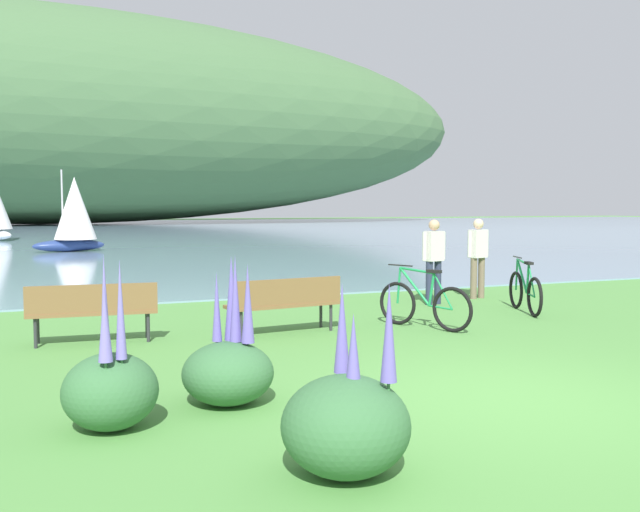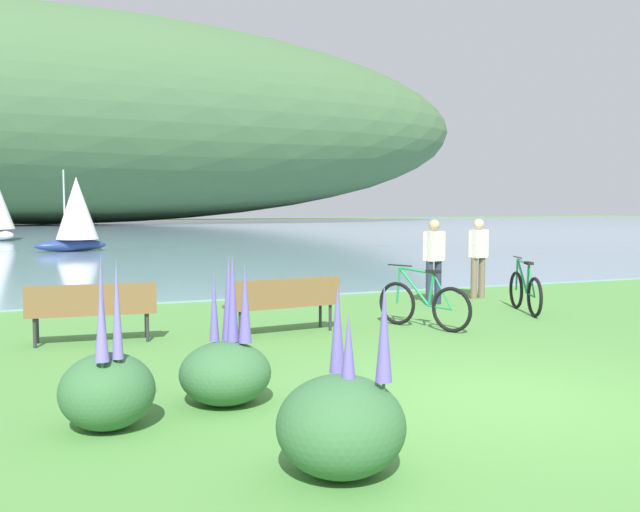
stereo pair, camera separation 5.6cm
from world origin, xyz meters
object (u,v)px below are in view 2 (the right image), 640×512
(bicycle_leaning_near_bench, at_px, (525,291))
(person_at_shoreline, at_px, (478,253))
(park_bench_further_along, at_px, (92,308))
(bicycle_beside_path, at_px, (423,304))
(park_bench_near_camera, at_px, (284,301))
(person_on_the_grass, at_px, (434,256))
(sailboat_toward_hillside, at_px, (76,213))

(bicycle_leaning_near_bench, height_order, person_at_shoreline, person_at_shoreline)
(park_bench_further_along, xyz_separation_m, bicycle_beside_path, (5.07, -0.66, -0.12))
(park_bench_near_camera, height_order, park_bench_further_along, same)
(park_bench_near_camera, xyz_separation_m, bicycle_beside_path, (2.25, -0.36, -0.12))
(bicycle_leaning_near_bench, bearing_deg, park_bench_near_camera, -175.53)
(bicycle_leaning_near_bench, height_order, person_on_the_grass, person_on_the_grass)
(person_at_shoreline, height_order, person_on_the_grass, same)
(park_bench_near_camera, height_order, sailboat_toward_hillside, sailboat_toward_hillside)
(bicycle_beside_path, relative_size, person_at_shoreline, 0.94)
(bicycle_beside_path, bearing_deg, park_bench_further_along, 172.59)
(bicycle_leaning_near_bench, bearing_deg, person_at_shoreline, 81.00)
(park_bench_near_camera, bearing_deg, park_bench_further_along, 174.01)
(park_bench_near_camera, height_order, bicycle_beside_path, bicycle_beside_path)
(park_bench_near_camera, relative_size, bicycle_leaning_near_bench, 1.09)
(park_bench_further_along, distance_m, sailboat_toward_hillside, 20.76)
(park_bench_further_along, xyz_separation_m, sailboat_toward_hillside, (0.48, 20.73, 1.15))
(person_at_shoreline, relative_size, person_on_the_grass, 1.00)
(park_bench_further_along, bearing_deg, bicycle_beside_path, -7.41)
(bicycle_leaning_near_bench, xyz_separation_m, person_at_shoreline, (0.31, 1.97, 0.58))
(park_bench_near_camera, relative_size, sailboat_toward_hillside, 0.53)
(bicycle_leaning_near_bench, relative_size, sailboat_toward_hillside, 0.49)
(park_bench_further_along, distance_m, bicycle_beside_path, 5.11)
(park_bench_near_camera, xyz_separation_m, bicycle_leaning_near_bench, (4.84, 0.38, -0.12))
(bicycle_leaning_near_bench, xyz_separation_m, sailboat_toward_hillside, (-7.18, 20.64, 1.27))
(park_bench_further_along, distance_m, bicycle_leaning_near_bench, 7.66)
(person_on_the_grass, bearing_deg, bicycle_beside_path, -124.26)
(sailboat_toward_hillside, bearing_deg, bicycle_leaning_near_bench, -70.82)
(park_bench_further_along, height_order, person_on_the_grass, person_on_the_grass)
(park_bench_near_camera, distance_m, bicycle_beside_path, 2.28)
(park_bench_further_along, distance_m, person_at_shoreline, 8.24)
(park_bench_further_along, xyz_separation_m, bicycle_leaning_near_bench, (7.66, 0.08, -0.12))
(park_bench_near_camera, relative_size, park_bench_further_along, 1.01)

